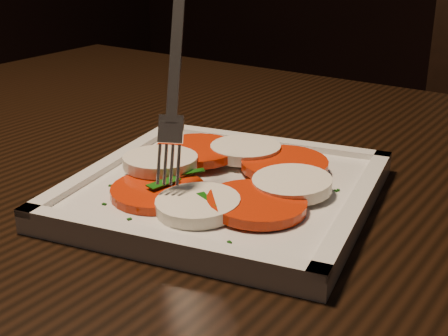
% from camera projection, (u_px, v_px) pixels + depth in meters
% --- Properties ---
extents(table, '(1.20, 0.80, 0.75)m').
position_uv_depth(table, '(232.00, 245.00, 0.68)').
color(table, black).
rests_on(table, ground).
extents(plate, '(0.29, 0.29, 0.01)m').
position_uv_depth(plate, '(224.00, 192.00, 0.55)').
color(plate, white).
rests_on(plate, table).
extents(caprese_salad, '(0.19, 0.20, 0.02)m').
position_uv_depth(caprese_salad, '(224.00, 175.00, 0.54)').
color(caprese_salad, red).
rests_on(caprese_salad, plate).
extents(fork, '(0.06, 0.08, 0.17)m').
position_uv_depth(fork, '(178.00, 68.00, 0.51)').
color(fork, white).
rests_on(fork, caprese_salad).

